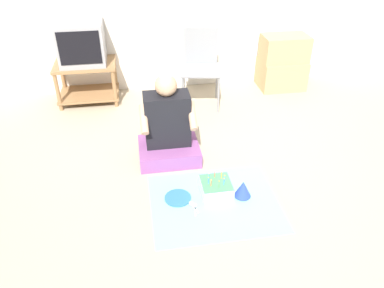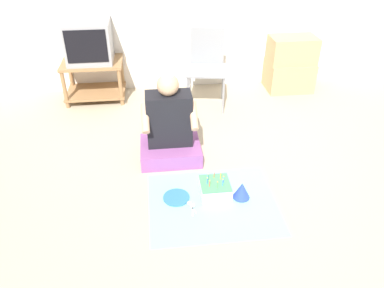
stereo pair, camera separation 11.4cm
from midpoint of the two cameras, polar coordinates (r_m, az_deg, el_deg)
The scene contains 12 objects.
ground_plane at distance 3.04m, azimuth 9.39°, elevation -8.79°, with size 16.00×16.00×0.00m, color tan.
tv_stand at distance 4.59m, azimuth -14.00°, elevation 9.94°, with size 0.69×0.49×0.47m.
tv at distance 4.46m, azimuth -14.72°, elevation 14.86°, with size 0.50×0.45×0.45m.
folding_chair at distance 4.29m, azimuth 3.01°, elevation 12.30°, with size 0.50×0.49×0.85m.
cardboard_box_stack at distance 4.88m, azimuth 15.41°, elevation 11.55°, with size 0.55×0.42×0.66m.
person_seated at distance 3.36m, azimuth -2.47°, elevation 2.37°, with size 0.55×0.44×0.88m.
party_cloth at distance 3.00m, azimuth 4.27°, elevation -8.96°, with size 1.00×0.83×0.01m.
birthday_cake at distance 3.05m, azimuth 4.59°, elevation -6.71°, with size 0.24×0.24×0.17m.
party_hat_blue at distance 3.03m, azimuth 8.68°, elevation -6.99°, with size 0.14×0.14×0.14m.
paper_plate at distance 3.03m, azimuth -1.31°, elevation -8.15°, with size 0.21×0.21×0.01m.
plastic_spoon_near at distance 2.97m, azimuth 0.82°, elevation -9.19°, with size 0.06×0.14×0.01m.
plastic_spoon_far at distance 2.95m, azimuth 1.24°, elevation -9.52°, with size 0.04×0.15×0.01m.
Camera 2 is at (-0.69, -2.17, 2.00)m, focal length 35.00 mm.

